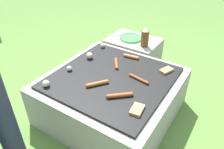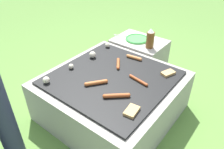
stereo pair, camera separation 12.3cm
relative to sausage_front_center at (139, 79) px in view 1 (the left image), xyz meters
The scene contains 14 objects.
ground_plane 0.43m from the sausage_front_center, 110.34° to the left, with size 14.00×14.00×0.00m, color #567F38.
grill 0.28m from the sausage_front_center, 110.34° to the left, with size 0.96×0.96×0.37m.
side_ledge 0.74m from the sausage_front_center, 31.10° to the left, with size 0.38×0.51×0.37m.
sausage_front_center is the anchor object (origin of this frame).
sausage_mid_left 0.31m from the sausage_front_center, 134.59° to the left, with size 0.15×0.12×0.03m.
sausage_back_right 0.33m from the sausage_front_center, 38.55° to the left, with size 0.04×0.15×0.03m.
sausage_mid_right 0.27m from the sausage_front_center, 69.57° to the left, with size 0.14×0.11×0.02m.
sausage_front_left 0.25m from the sausage_front_center, behind, with size 0.14×0.15×0.03m.
bread_slice_right 0.33m from the sausage_front_center, 154.68° to the right, with size 0.11×0.08×0.02m.
bread_slice_left 0.26m from the sausage_front_center, 30.00° to the right, with size 0.12×0.09×0.02m.
mushroom_row 0.52m from the sausage_front_center, 97.76° to the left, with size 0.77×0.07×0.06m.
plate_colorful 0.73m from the sausage_front_center, 33.29° to the left, with size 0.23×0.23×0.02m.
condiment_bottle 0.58m from the sausage_front_center, 21.81° to the left, with size 0.07×0.07×0.19m.
fork_utensil 0.82m from the sausage_front_center, 43.22° to the left, with size 0.11×0.20×0.01m.
Camera 1 is at (-1.15, -0.74, 1.32)m, focal length 35.00 mm.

